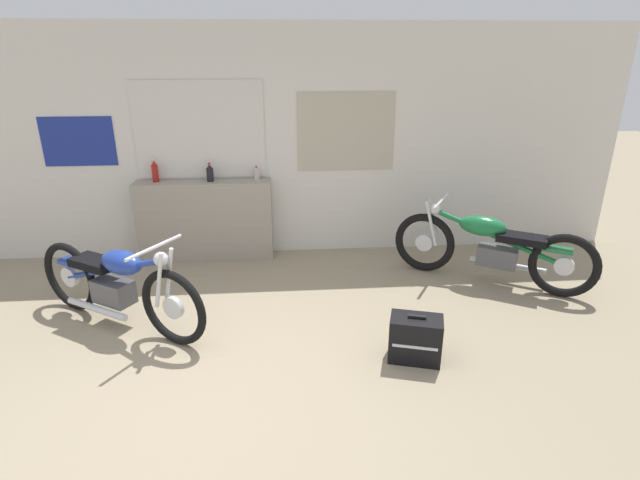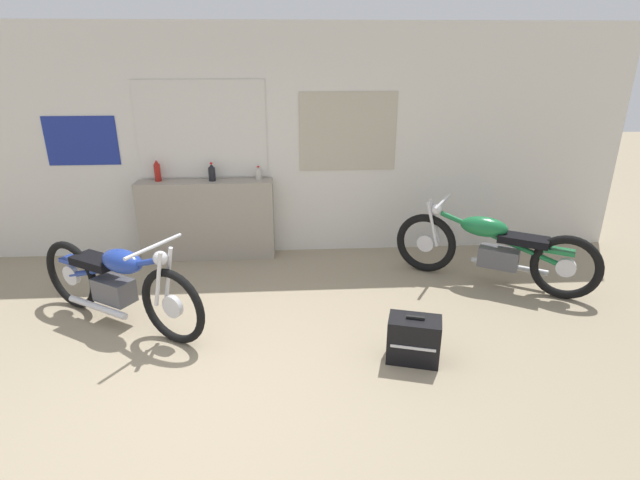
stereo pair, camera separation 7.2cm
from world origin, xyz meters
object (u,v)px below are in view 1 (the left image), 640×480
object	(u,v)px
bottle_left_center	(210,173)
motorcycle_green	(491,247)
bottle_center	(257,174)
motorcycle_blue	(117,283)
hard_case_black	(415,339)
bottle_leftmost	(155,171)

from	to	relation	value
bottle_left_center	motorcycle_green	size ratio (longest dim) A/B	0.12
bottle_left_center	bottle_center	xyz separation A→B (m)	(0.56, 0.03, -0.03)
motorcycle_green	motorcycle_blue	bearing A→B (deg)	-170.97
bottle_center	hard_case_black	bearing A→B (deg)	-60.29
bottle_left_center	bottle_center	world-z (taller)	bottle_left_center
motorcycle_green	hard_case_black	size ratio (longest dim) A/B	3.92
bottle_center	hard_case_black	size ratio (longest dim) A/B	0.33
bottle_center	motorcycle_blue	world-z (taller)	bottle_center
motorcycle_blue	motorcycle_green	bearing A→B (deg)	9.03
bottle_center	hard_case_black	xyz separation A→B (m)	(1.39, -2.44, -0.87)
bottle_left_center	motorcycle_blue	xyz separation A→B (m)	(-0.72, -1.63, -0.65)
bottle_leftmost	motorcycle_blue	world-z (taller)	bottle_leftmost
motorcycle_blue	hard_case_black	world-z (taller)	motorcycle_blue
motorcycle_blue	hard_case_black	xyz separation A→B (m)	(2.67, -0.78, -0.24)
bottle_center	motorcycle_green	xyz separation A→B (m)	(2.61, -1.04, -0.63)
motorcycle_blue	bottle_center	bearing A→B (deg)	52.49
bottle_leftmost	motorcycle_blue	bearing A→B (deg)	-92.22
motorcycle_blue	hard_case_black	size ratio (longest dim) A/B	3.65
bottle_left_center	bottle_leftmost	bearing A→B (deg)	177.80
hard_case_black	motorcycle_blue	bearing A→B (deg)	163.65
motorcycle_blue	hard_case_black	distance (m)	2.79
bottle_leftmost	motorcycle_blue	xyz separation A→B (m)	(-0.06, -1.65, -0.68)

